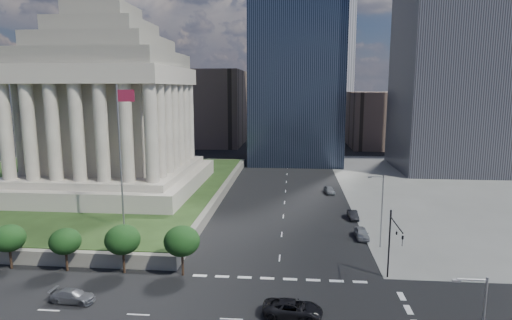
# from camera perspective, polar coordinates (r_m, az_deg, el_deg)

# --- Properties ---
(ground) EXTENTS (500.00, 500.00, 0.00)m
(ground) POSITION_cam_1_polar(r_m,az_deg,el_deg) (133.41, 4.36, 0.31)
(ground) COLOR black
(ground) RESTS_ON ground
(sidewalk_ne) EXTENTS (68.00, 90.00, 0.03)m
(sidewalk_ne) POSITION_cam_1_polar(r_m,az_deg,el_deg) (104.07, 30.29, -3.62)
(sidewalk_ne) COLOR slate
(sidewalk_ne) RESTS_ON ground
(plaza_terrace) EXTENTS (66.00, 70.00, 1.80)m
(plaza_terrace) POSITION_cam_1_polar(r_m,az_deg,el_deg) (96.24, -24.04, -3.58)
(plaza_terrace) COLOR #6A655B
(plaza_terrace) RESTS_ON ground
(plaza_lawn) EXTENTS (64.00, 68.00, 0.10)m
(plaza_lawn) POSITION_cam_1_polar(r_m,az_deg,el_deg) (96.04, -24.08, -3.02)
(plaza_lawn) COLOR #213515
(plaza_lawn) RESTS_ON plaza_terrace
(war_memorial) EXTENTS (34.00, 34.00, 39.00)m
(war_memorial) POSITION_cam_1_polar(r_m,az_deg,el_deg) (87.26, -19.21, 9.04)
(war_memorial) COLOR gray
(war_memorial) RESTS_ON plaza_lawn
(flagpole) EXTENTS (2.52, 0.24, 20.00)m
(flagpole) POSITION_cam_1_polar(r_m,az_deg,el_deg) (60.96, -17.55, 1.31)
(flagpole) COLOR slate
(flagpole) RESTS_ON plaza_lawn
(midrise_glass) EXTENTS (26.00, 26.00, 60.00)m
(midrise_glass) POSITION_cam_1_polar(r_m,az_deg,el_deg) (126.96, 5.43, 13.41)
(midrise_glass) COLOR black
(midrise_glass) RESTS_ON ground
(building_filler_ne) EXTENTS (20.00, 30.00, 20.00)m
(building_filler_ne) POSITION_cam_1_polar(r_m,az_deg,el_deg) (164.90, 15.79, 5.24)
(building_filler_ne) COLOR brown
(building_filler_ne) RESTS_ON ground
(building_filler_nw) EXTENTS (24.00, 30.00, 28.00)m
(building_filler_nw) POSITION_cam_1_polar(r_m,az_deg,el_deg) (164.90, -5.98, 6.94)
(building_filler_nw) COLOR brown
(building_filler_nw) RESTS_ON ground
(traffic_signal_ne) EXTENTS (0.30, 5.74, 8.00)m
(traffic_signal_ne) POSITION_cam_1_polar(r_m,az_deg,el_deg) (49.37, 17.84, -10.00)
(traffic_signal_ne) COLOR black
(traffic_signal_ne) RESTS_ON ground
(street_lamp_north) EXTENTS (2.13, 0.22, 10.00)m
(street_lamp_north) POSITION_cam_1_polar(r_m,az_deg,el_deg) (59.97, 16.29, -6.04)
(street_lamp_north) COLOR slate
(street_lamp_north) RESTS_ON ground
(pickup_truck) EXTENTS (2.96, 5.82, 1.58)m
(pickup_truck) POSITION_cam_1_polar(r_m,az_deg,el_deg) (42.95, 4.92, -19.14)
(pickup_truck) COLOR black
(pickup_truck) RESTS_ON ground
(suv_grey) EXTENTS (2.15, 4.67, 1.32)m
(suv_grey) POSITION_cam_1_polar(r_m,az_deg,el_deg) (48.94, -23.24, -16.32)
(suv_grey) COLOR #55565C
(suv_grey) RESTS_ON ground
(parked_sedan_near) EXTENTS (4.53, 1.92, 1.53)m
(parked_sedan_near) POSITION_cam_1_polar(r_m,az_deg,el_deg) (64.22, 13.89, -9.46)
(parked_sedan_near) COLOR gray
(parked_sedan_near) RESTS_ON ground
(parked_sedan_mid) EXTENTS (4.18, 1.61, 1.36)m
(parked_sedan_mid) POSITION_cam_1_polar(r_m,az_deg,el_deg) (72.99, 12.79, -7.17)
(parked_sedan_mid) COLOR black
(parked_sedan_mid) RESTS_ON ground
(parked_sedan_far) EXTENTS (4.68, 2.37, 1.53)m
(parked_sedan_far) POSITION_cam_1_polar(r_m,az_deg,el_deg) (89.23, 9.75, -3.94)
(parked_sedan_far) COLOR slate
(parked_sedan_far) RESTS_ON ground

